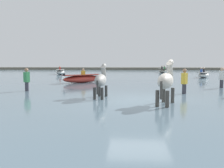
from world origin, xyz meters
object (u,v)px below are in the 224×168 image
(boat_distant_west, at_px, (163,71))
(boat_far_inshore, at_px, (60,72))
(person_spectator_far, at_px, (27,82))
(person_wading_close, at_px, (184,84))
(boat_near_starboard, at_px, (204,75))
(boat_mid_outer, at_px, (83,79))
(person_onlooker_left, at_px, (222,80))
(horse_trailing_pinto, at_px, (166,82))
(horse_lead_grey, at_px, (101,81))

(boat_distant_west, bearing_deg, boat_far_inshore, -158.88)
(person_spectator_far, xyz_separation_m, person_wading_close, (8.15, -0.53, 0.00))
(boat_near_starboard, height_order, person_spectator_far, person_spectator_far)
(boat_far_inshore, bearing_deg, person_wading_close, -58.01)
(boat_mid_outer, xyz_separation_m, person_onlooker_left, (9.05, -3.08, 0.16))
(horse_trailing_pinto, bearing_deg, boat_distant_west, 82.24)
(boat_distant_west, height_order, person_onlooker_left, person_onlooker_left)
(horse_lead_grey, height_order, boat_mid_outer, horse_lead_grey)
(horse_lead_grey, xyz_separation_m, boat_near_starboard, (8.76, 14.39, -0.43))
(horse_lead_grey, distance_m, person_wading_close, 4.24)
(boat_near_starboard, bearing_deg, horse_trailing_pinto, -111.32)
(horse_lead_grey, relative_size, person_spectator_far, 1.16)
(boat_mid_outer, height_order, person_wading_close, person_wading_close)
(horse_lead_grey, xyz_separation_m, person_wading_close, (3.93, 1.59, -0.25))
(horse_trailing_pinto, distance_m, boat_mid_outer, 10.30)
(boat_far_inshore, bearing_deg, person_onlooker_left, -46.92)
(horse_trailing_pinto, bearing_deg, boat_far_inshore, 115.15)
(horse_trailing_pinto, relative_size, boat_mid_outer, 0.67)
(boat_mid_outer, xyz_separation_m, person_spectator_far, (-1.98, -5.48, 0.16))
(person_onlooker_left, bearing_deg, person_spectator_far, -167.74)
(boat_far_inshore, height_order, boat_near_starboard, boat_far_inshore)
(horse_lead_grey, height_order, person_spectator_far, horse_lead_grey)
(horse_trailing_pinto, height_order, person_onlooker_left, horse_trailing_pinto)
(horse_lead_grey, distance_m, person_spectator_far, 4.73)
(boat_far_inshore, relative_size, boat_near_starboard, 1.02)
(boat_mid_outer, bearing_deg, horse_lead_grey, -73.58)
(horse_lead_grey, xyz_separation_m, boat_distant_west, (6.17, 24.95, -0.42))
(boat_mid_outer, distance_m, boat_far_inshore, 13.16)
(boat_far_inshore, height_order, person_wading_close, person_wading_close)
(horse_trailing_pinto, height_order, boat_mid_outer, horse_trailing_pinto)
(boat_mid_outer, bearing_deg, boat_far_inshore, 113.05)
(boat_mid_outer, bearing_deg, boat_near_starboard, 31.67)
(boat_near_starboard, distance_m, person_wading_close, 13.69)
(boat_mid_outer, distance_m, person_onlooker_left, 9.56)
(boat_far_inshore, xyz_separation_m, person_wading_close, (11.32, -18.12, 0.16))
(person_onlooker_left, relative_size, person_wading_close, 1.00)
(horse_trailing_pinto, bearing_deg, boat_mid_outer, 117.83)
(horse_trailing_pinto, height_order, person_spectator_far, horse_trailing_pinto)
(boat_mid_outer, relative_size, person_onlooker_left, 1.89)
(boat_mid_outer, height_order, boat_far_inshore, boat_far_inshore)
(boat_far_inshore, xyz_separation_m, person_spectator_far, (3.17, -17.59, 0.16))
(boat_distant_west, xyz_separation_m, boat_near_starboard, (2.60, -10.56, -0.01))
(boat_far_inshore, bearing_deg, person_spectator_far, -79.79)
(boat_mid_outer, distance_m, boat_near_starboard, 12.93)
(horse_trailing_pinto, xyz_separation_m, boat_mid_outer, (-4.80, 9.10, -0.51))
(boat_distant_west, height_order, person_wading_close, person_wading_close)
(person_onlooker_left, bearing_deg, boat_mid_outer, 161.20)
(boat_far_inshore, height_order, person_onlooker_left, person_onlooker_left)
(horse_trailing_pinto, xyz_separation_m, boat_near_starboard, (6.20, 15.89, -0.53))
(person_onlooker_left, height_order, person_spectator_far, same)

